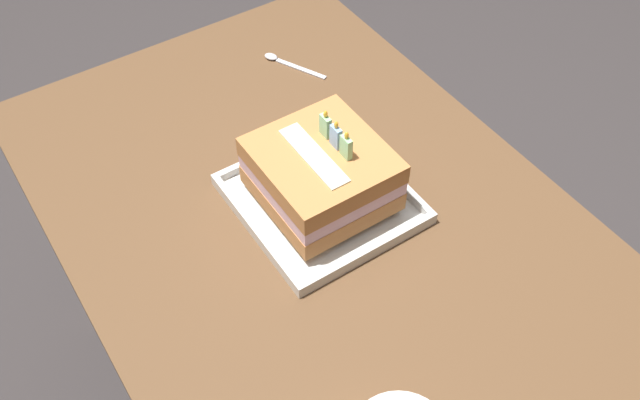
# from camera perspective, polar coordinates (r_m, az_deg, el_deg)

# --- Properties ---
(dining_table) EXTENTS (1.20, 0.80, 0.71)m
(dining_table) POSITION_cam_1_polar(r_m,az_deg,el_deg) (1.28, -0.11, -4.35)
(dining_table) COLOR brown
(dining_table) RESTS_ON ground_plane
(foil_tray) EXTENTS (0.29, 0.27, 0.02)m
(foil_tray) POSITION_cam_1_polar(r_m,az_deg,el_deg) (1.22, 0.11, -0.04)
(foil_tray) COLOR silver
(foil_tray) RESTS_ON dining_table
(birthday_cake) EXTENTS (0.21, 0.20, 0.15)m
(birthday_cake) POSITION_cam_1_polar(r_m,az_deg,el_deg) (1.17, 0.12, 2.15)
(birthday_cake) COLOR #C57F45
(birthday_cake) RESTS_ON foil_tray
(serving_spoon_near_tray) EXTENTS (0.14, 0.08, 0.01)m
(serving_spoon_near_tray) POSITION_cam_1_polar(r_m,az_deg,el_deg) (1.51, -3.04, 11.10)
(serving_spoon_near_tray) COLOR silver
(serving_spoon_near_tray) RESTS_ON dining_table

